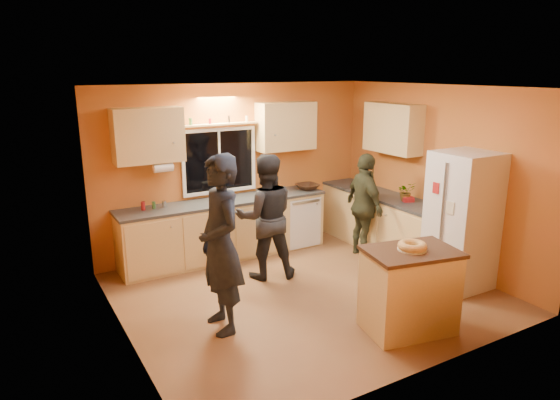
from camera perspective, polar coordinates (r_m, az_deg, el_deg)
ground at (r=6.56m, az=2.90°, el=-10.58°), size 4.50×4.50×0.00m
room_shell at (r=6.45m, az=1.99°, el=4.14°), size 4.54×4.04×2.61m
back_counter at (r=7.78m, az=-3.80°, el=-2.87°), size 4.23×0.62×0.90m
right_counter at (r=7.90m, az=12.90°, el=-2.95°), size 0.62×1.84×0.90m
refrigerator at (r=6.89m, az=20.09°, el=-2.24°), size 0.72×0.70×1.80m
island at (r=5.70m, az=14.54°, el=-9.91°), size 1.08×0.84×0.94m
bundt_pastry at (r=5.51m, az=14.88°, el=-5.10°), size 0.31×0.31×0.09m
person_left at (r=5.40m, az=-6.82°, el=-5.10°), size 0.51×0.74×1.97m
person_center at (r=6.77m, az=-1.67°, el=-1.94°), size 1.00×0.88×1.72m
person_right at (r=7.65m, az=9.64°, el=-0.66°), size 0.55×0.99×1.60m
mixing_bowl at (r=8.14m, az=3.15°, el=1.53°), size 0.37×0.37×0.09m
utensil_crock at (r=7.45m, az=-6.70°, el=0.51°), size 0.14×0.14×0.17m
potted_plant at (r=7.64m, az=14.19°, el=0.94°), size 0.29×0.26×0.28m
red_box at (r=7.62m, az=14.41°, el=0.08°), size 0.19×0.17×0.07m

